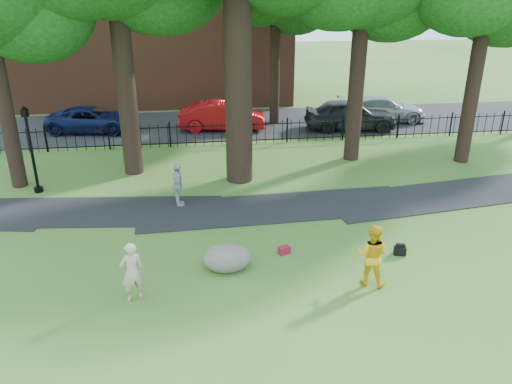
{
  "coord_description": "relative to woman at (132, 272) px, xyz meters",
  "views": [
    {
      "loc": [
        -1.93,
        -12.59,
        7.66
      ],
      "look_at": [
        0.03,
        2.0,
        1.49
      ],
      "focal_mm": 35.0,
      "sensor_mm": 36.0,
      "label": 1
    }
  ],
  "objects": [
    {
      "name": "footpath",
      "position": [
        4.63,
        5.15,
        -0.83
      ],
      "size": [
        36.07,
        3.85,
        0.03
      ],
      "primitive_type": "cube",
      "rotation": [
        0.0,
        0.0,
        0.03
      ],
      "color": "black",
      "rests_on": "ground"
    },
    {
      "name": "boulder",
      "position": [
        2.53,
        1.19,
        -0.42
      ],
      "size": [
        1.51,
        1.21,
        0.82
      ],
      "primitive_type": "ellipsoid",
      "rotation": [
        0.0,
        0.0,
        0.12
      ],
      "color": "slate",
      "rests_on": "ground"
    },
    {
      "name": "man",
      "position": [
        6.37,
        -0.11,
        0.06
      ],
      "size": [
        1.08,
        1.01,
        1.78
      ],
      "primitive_type": "imported",
      "rotation": [
        0.0,
        0.0,
        2.63
      ],
      "color": "gold",
      "rests_on": "ground"
    },
    {
      "name": "brick_building",
      "position": [
        -0.37,
        25.25,
        5.17
      ],
      "size": [
        18.0,
        8.0,
        12.0
      ],
      "primitive_type": "cube",
      "color": "brown",
      "rests_on": "ground"
    },
    {
      "name": "iron_fence",
      "position": [
        3.63,
        13.25,
        -0.23
      ],
      "size": [
        44.0,
        0.04,
        1.2
      ],
      "color": "black",
      "rests_on": "ground"
    },
    {
      "name": "pedestrian",
      "position": [
        1.11,
        5.85,
        0.0
      ],
      "size": [
        0.49,
        1.0,
        1.65
      ],
      "primitive_type": "imported",
      "rotation": [
        0.0,
        0.0,
        1.66
      ],
      "color": "#A1A1A5",
      "rests_on": "ground"
    },
    {
      "name": "woman",
      "position": [
        0.0,
        0.0,
        0.0
      ],
      "size": [
        0.71,
        0.6,
        1.65
      ],
      "primitive_type": "imported",
      "rotation": [
        0.0,
        0.0,
        3.56
      ],
      "color": "tan",
      "rests_on": "ground"
    },
    {
      "name": "red_bag",
      "position": [
        4.34,
        1.81,
        -0.71
      ],
      "size": [
        0.41,
        0.34,
        0.24
      ],
      "primitive_type": "cube",
      "rotation": [
        0.0,
        0.0,
        0.44
      ],
      "color": "maroon",
      "rests_on": "ground"
    },
    {
      "name": "navy_van",
      "position": [
        -3.72,
        16.71,
        -0.14
      ],
      "size": [
        5.18,
        2.93,
        1.37
      ],
      "primitive_type": "imported",
      "rotation": [
        0.0,
        0.0,
        1.43
      ],
      "color": "#0D1741",
      "rests_on": "ground"
    },
    {
      "name": "lamppost",
      "position": [
        -4.45,
        7.98,
        0.87
      ],
      "size": [
        0.34,
        0.34,
        3.46
      ],
      "rotation": [
        0.0,
        0.0,
        -0.32
      ],
      "color": "black",
      "rests_on": "ground"
    },
    {
      "name": "backpack",
      "position": [
        7.83,
        1.28,
        -0.69
      ],
      "size": [
        0.4,
        0.31,
        0.27
      ],
      "primitive_type": "cube",
      "rotation": [
        0.0,
        0.0,
        -0.27
      ],
      "color": "black",
      "rests_on": "ground"
    },
    {
      "name": "ground",
      "position": [
        3.63,
        1.25,
        -0.83
      ],
      "size": [
        120.0,
        120.0,
        0.0
      ],
      "primitive_type": "plane",
      "color": "#315A1F",
      "rests_on": "ground"
    },
    {
      "name": "grey_car",
      "position": [
        10.63,
        15.23,
        0.04
      ],
      "size": [
        5.22,
        2.48,
        1.72
      ],
      "primitive_type": "imported",
      "rotation": [
        0.0,
        0.0,
        1.48
      ],
      "color": "black",
      "rests_on": "ground"
    },
    {
      "name": "silver_car",
      "position": [
        13.05,
        16.75,
        -0.08
      ],
      "size": [
        5.33,
        2.52,
        1.5
      ],
      "primitive_type": "imported",
      "rotation": [
        0.0,
        0.0,
        1.49
      ],
      "color": "#96999E",
      "rests_on": "ground"
    },
    {
      "name": "street",
      "position": [
        3.63,
        17.25,
        -0.83
      ],
      "size": [
        80.0,
        7.0,
        0.02
      ],
      "primitive_type": "cube",
      "color": "black",
      "rests_on": "ground"
    },
    {
      "name": "red_sedan",
      "position": [
        3.44,
        16.12,
        -0.04
      ],
      "size": [
        4.92,
        2.14,
        1.57
      ],
      "primitive_type": "imported",
      "rotation": [
        0.0,
        0.0,
        1.47
      ],
      "color": "#9D0C10",
      "rests_on": "ground"
    }
  ]
}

